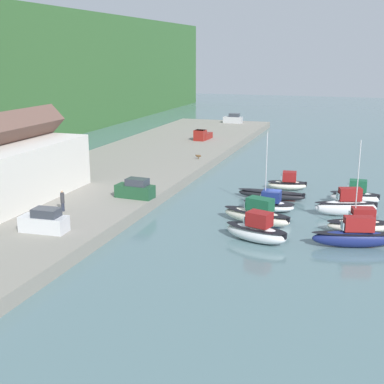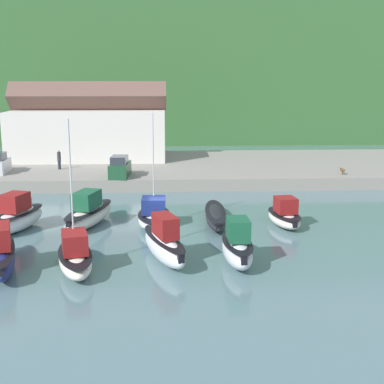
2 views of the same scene
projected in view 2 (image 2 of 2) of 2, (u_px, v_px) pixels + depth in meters
ground_plane at (166, 229)px, 40.12m from camera, size 320.00×320.00×0.00m
hillside_backdrop at (166, 70)px, 111.33m from camera, size 240.00×53.72×25.10m
quay_promenade at (166, 168)px, 63.14m from camera, size 130.69×21.21×1.25m
harbor_clubhouse at (90, 131)px, 66.17m from camera, size 19.05×9.82×9.42m
moored_boat_0 at (17, 216)px, 39.71m from camera, size 3.78×6.46×2.85m
moored_boat_1 at (89, 213)px, 40.93m from camera, size 4.01×7.64×2.75m
moored_boat_2 at (154, 215)px, 40.91m from camera, size 2.51×5.61×8.61m
moored_boat_3 at (215, 216)px, 41.77m from camera, size 1.87×8.10×1.08m
moored_boat_4 at (284, 216)px, 40.90m from camera, size 2.61×5.10×2.29m
moored_boat_5 at (2, 253)px, 31.50m from camera, size 3.44×7.55×2.82m
moored_boat_6 at (75, 256)px, 31.40m from camera, size 3.32×6.37×8.91m
moored_boat_7 at (164, 244)px, 33.03m from camera, size 3.52×6.79×3.01m
moored_boat_8 at (237, 247)px, 32.55m from camera, size 1.89×5.48×2.91m
parked_car_3 at (120, 168)px, 54.24m from camera, size 2.06×4.30×2.16m
person_on_quay at (59, 159)px, 58.54m from camera, size 0.40×0.40×2.14m
dog_on_quay at (342, 170)px, 55.55m from camera, size 0.49×0.88×0.68m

